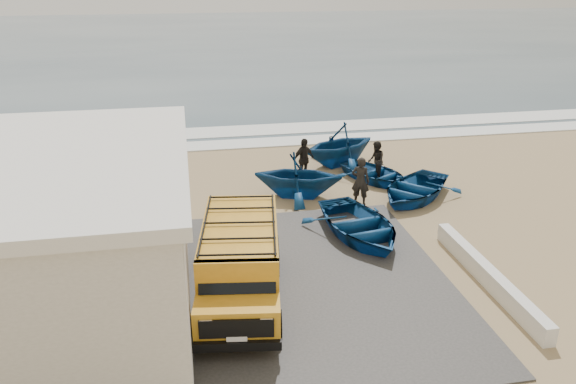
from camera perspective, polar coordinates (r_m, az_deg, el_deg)
ground at (r=18.29m, az=0.99°, el=-6.02°), size 160.00×160.00×0.00m
slab at (r=16.30m, az=-4.58°, el=-9.78°), size 12.00×10.00×0.05m
ocean at (r=72.40m, az=-8.22°, el=14.98°), size 180.00×88.00×0.01m
surf_line at (r=29.28m, az=-3.73°, el=4.96°), size 180.00×1.60×0.06m
surf_wash at (r=31.67m, az=-4.29°, el=6.24°), size 180.00×2.20×0.04m
building at (r=15.81m, az=-25.11°, el=-4.23°), size 8.40×9.40×4.30m
parapet at (r=17.37m, az=19.63°, el=-8.02°), size 0.35×6.00×0.55m
van at (r=15.32m, az=-4.88°, el=-6.92°), size 2.74×5.45×2.24m
boat_near_left at (r=19.16m, az=7.23°, el=-3.33°), size 3.79×4.80×0.90m
boat_near_right at (r=22.68m, az=12.67°, el=0.35°), size 5.05×4.99×0.86m
boat_mid_left at (r=22.16m, az=1.03°, el=1.73°), size 4.20×3.89×1.83m
boat_mid_right at (r=24.26m, az=8.88°, el=1.89°), size 3.82×4.19×0.71m
boat_far_left at (r=25.91m, az=5.24°, el=4.86°), size 4.76×4.49×1.99m
fisherman_front at (r=21.58m, az=7.37°, el=1.10°), size 0.83×0.74×1.92m
fisherman_middle at (r=24.34m, az=8.92°, el=3.16°), size 0.77×0.92×1.68m
fisherman_back at (r=23.98m, az=1.60°, el=3.34°), size 1.17×0.90×1.84m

